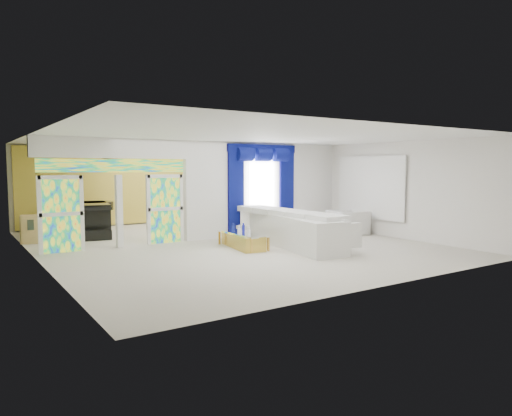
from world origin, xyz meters
TOP-DOWN VIEW (x-y plane):
  - floor at (0.00, 0.00)m, footprint 12.00×12.00m
  - dividing_wall at (2.15, 1.00)m, footprint 5.70×0.18m
  - dividing_header at (-2.85, 1.00)m, footprint 4.30×0.18m
  - stained_panel_left at (-4.28, 1.00)m, footprint 0.95×0.04m
  - stained_panel_right at (-1.42, 1.00)m, footprint 0.95×0.04m
  - stained_transom at (-2.85, 1.00)m, footprint 4.00×0.05m
  - window_pane at (1.90, 0.90)m, footprint 1.00×0.02m
  - blue_drape_left at (0.90, 0.87)m, footprint 0.55×0.10m
  - blue_drape_right at (2.90, 0.87)m, footprint 0.55×0.10m
  - blue_pelmet at (1.90, 0.87)m, footprint 2.60×0.12m
  - wall_mirror at (4.94, -1.00)m, footprint 0.04×2.70m
  - gold_curtains at (0.00, 5.90)m, footprint 9.70×0.12m
  - white_sofa at (1.37, -1.27)m, footprint 1.69×4.69m
  - coffee_table at (0.02, -0.97)m, footprint 0.87×1.86m
  - console_table at (1.43, 0.63)m, footprint 1.18×0.46m
  - table_lamp at (1.13, 0.63)m, footprint 0.36×0.36m
  - armchair at (4.38, -0.56)m, footprint 1.29×1.40m
  - grand_piano at (-2.99, 4.23)m, footprint 1.85×2.25m
  - piano_bench at (-2.99, 2.63)m, footprint 0.93×0.48m
  - tv_console at (-4.70, 3.15)m, footprint 0.66×0.63m
  - chandelier at (-2.30, 3.40)m, footprint 0.60×0.60m
  - decanters at (0.05, -0.86)m, footprint 0.17×0.97m

SIDE VIEW (x-z plane):
  - floor at x=0.00m, z-range 0.00..0.00m
  - piano_bench at x=-2.99m, z-range 0.00..0.30m
  - console_table at x=1.43m, z-range 0.00..0.38m
  - coffee_table at x=0.02m, z-range 0.00..0.40m
  - armchair at x=4.38m, z-range 0.00..0.78m
  - tv_console at x=-4.70m, z-range 0.00..0.81m
  - white_sofa at x=1.37m, z-range 0.00..0.87m
  - decanters at x=0.05m, z-range 0.36..0.61m
  - grand_piano at x=-2.99m, z-range 0.00..1.02m
  - table_lamp at x=1.13m, z-range 0.38..0.96m
  - stained_panel_left at x=-4.28m, z-range 0.00..2.00m
  - stained_panel_right at x=-1.42m, z-range 0.00..2.00m
  - blue_drape_left at x=0.90m, z-range 0.00..2.80m
  - blue_drape_right at x=2.90m, z-range 0.00..2.80m
  - window_pane at x=1.90m, z-range 0.30..2.60m
  - dividing_wall at x=2.15m, z-range 0.00..3.00m
  - gold_curtains at x=0.00m, z-range 0.05..2.95m
  - wall_mirror at x=4.94m, z-range 0.60..2.50m
  - stained_transom at x=-2.85m, z-range 2.08..2.42m
  - chandelier at x=-2.30m, z-range 2.35..2.95m
  - dividing_header at x=-2.85m, z-range 2.45..3.00m
  - blue_pelmet at x=1.90m, z-range 2.69..2.94m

